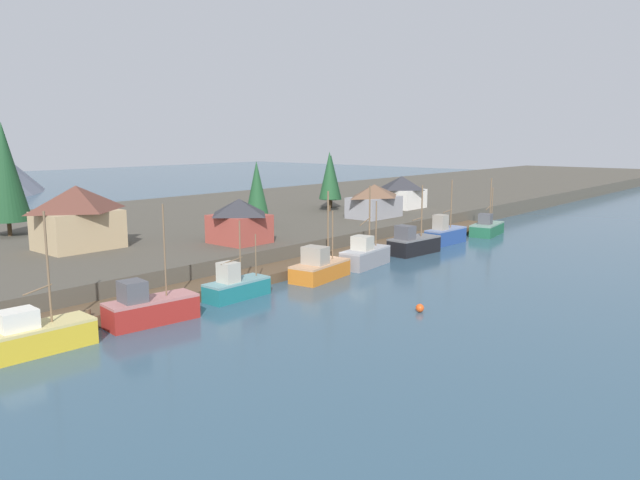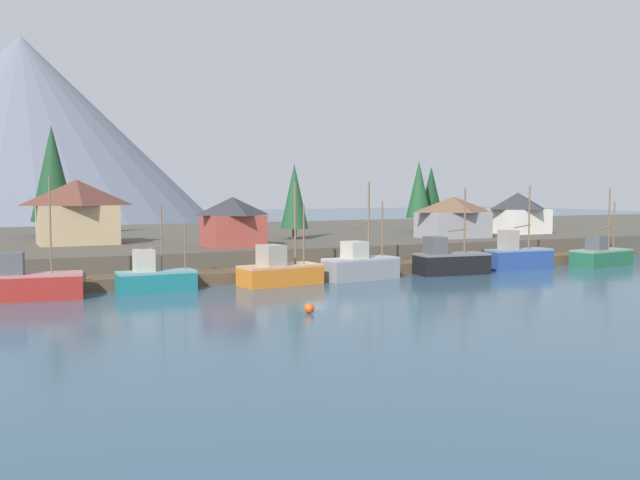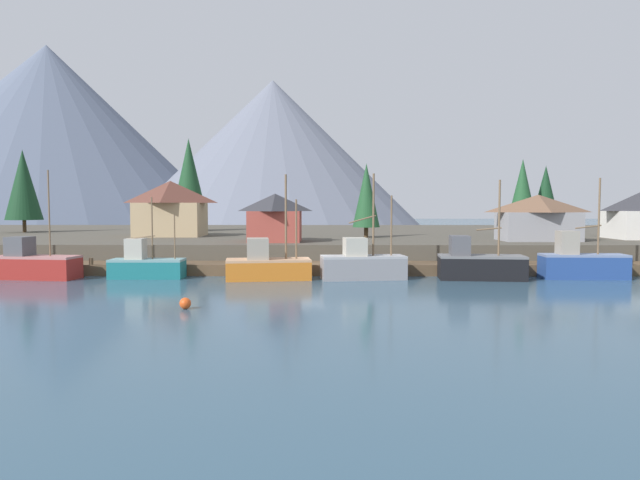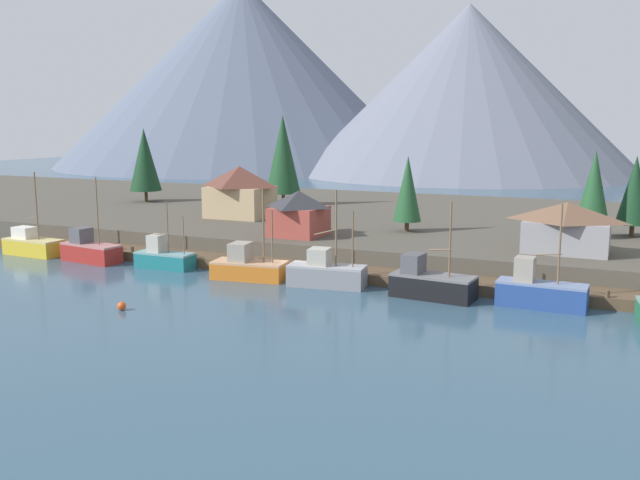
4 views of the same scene
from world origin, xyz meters
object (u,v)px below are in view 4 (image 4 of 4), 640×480
(conifer_mid_right, at_px, (283,154))
(fishing_boat_black, at_px, (431,283))
(house_grey, at_px, (566,227))
(house_red, at_px, (299,213))
(fishing_boat_grey, at_px, (326,273))
(channel_buoy, at_px, (122,306))
(house_tan, at_px, (240,191))
(fishing_boat_teal, at_px, (164,257))
(fishing_boat_orange, at_px, (248,267))
(fishing_boat_blue, at_px, (540,292))
(conifer_mid_left, at_px, (594,186))
(conifer_back_left, at_px, (635,190))
(fishing_boat_red, at_px, (90,250))
(conifer_near_left, at_px, (145,160))
(fishing_boat_yellow, at_px, (32,245))
(conifer_near_right, at_px, (408,189))

(conifer_mid_right, bearing_deg, fishing_boat_black, -47.64)
(house_grey, bearing_deg, house_red, -176.98)
(fishing_boat_grey, xyz_separation_m, channel_buoy, (-11.68, -14.33, -0.92))
(house_tan, relative_size, conifer_mid_right, 0.61)
(fishing_boat_teal, distance_m, fishing_boat_orange, 10.61)
(fishing_boat_orange, relative_size, fishing_boat_blue, 1.03)
(conifer_mid_left, bearing_deg, fishing_boat_black, -116.43)
(conifer_back_left, bearing_deg, fishing_boat_blue, -104.40)
(channel_buoy, bearing_deg, fishing_boat_blue, 25.90)
(fishing_boat_red, relative_size, house_grey, 1.12)
(fishing_boat_orange, xyz_separation_m, channel_buoy, (-3.56, -14.07, -0.85))
(conifer_mid_right, bearing_deg, channel_buoy, -77.16)
(conifer_near_left, bearing_deg, house_grey, -15.95)
(fishing_boat_yellow, bearing_deg, conifer_back_left, 25.02)
(house_tan, xyz_separation_m, house_grey, (41.77, -8.80, -0.95))
(fishing_boat_red, bearing_deg, house_red, 37.57)
(fishing_boat_red, bearing_deg, house_tan, 82.08)
(fishing_boat_red, height_order, fishing_boat_grey, fishing_boat_red)
(fishing_boat_black, xyz_separation_m, conifer_near_right, (-8.20, 19.22, 6.19))
(conifer_mid_left, relative_size, conifer_back_left, 1.07)
(fishing_boat_yellow, height_order, fishing_boat_grey, fishing_boat_yellow)
(fishing_boat_red, relative_size, fishing_boat_black, 1.10)
(fishing_boat_orange, bearing_deg, fishing_boat_black, -7.06)
(fishing_boat_orange, height_order, conifer_near_left, conifer_near_left)
(fishing_boat_black, bearing_deg, conifer_near_right, 118.50)
(fishing_boat_blue, bearing_deg, channel_buoy, -152.34)
(fishing_boat_red, height_order, fishing_boat_blue, fishing_boat_red)
(fishing_boat_teal, bearing_deg, fishing_boat_yellow, -179.46)
(fishing_boat_blue, xyz_separation_m, house_tan, (-40.98, 21.21, 4.64))
(fishing_boat_blue, height_order, conifer_near_left, conifer_near_left)
(house_red, bearing_deg, conifer_near_right, 37.39)
(conifer_near_left, bearing_deg, fishing_boat_blue, -25.77)
(fishing_boat_orange, xyz_separation_m, conifer_near_left, (-37.18, 31.75, 7.95))
(fishing_boat_orange, xyz_separation_m, conifer_mid_right, (-15.09, 36.55, 9.03))
(fishing_boat_teal, xyz_separation_m, fishing_boat_orange, (10.58, -0.82, 0.09))
(house_red, height_order, house_grey, house_red)
(channel_buoy, bearing_deg, house_grey, 41.01)
(fishing_boat_teal, height_order, house_grey, house_grey)
(fishing_boat_yellow, relative_size, conifer_mid_left, 1.00)
(fishing_boat_teal, bearing_deg, fishing_boat_red, -177.20)
(house_grey, relative_size, conifer_near_right, 0.95)
(fishing_boat_red, bearing_deg, channel_buoy, -33.67)
(fishing_boat_blue, relative_size, channel_buoy, 12.32)
(house_tan, height_order, conifer_mid_left, conifer_mid_left)
(conifer_back_left, bearing_deg, fishing_boat_black, -120.70)
(fishing_boat_teal, relative_size, conifer_near_left, 0.61)
(fishing_boat_orange, relative_size, conifer_near_left, 0.77)
(fishing_boat_teal, xyz_separation_m, fishing_boat_black, (28.63, -0.62, 0.16))
(fishing_boat_blue, relative_size, conifer_mid_right, 0.63)
(fishing_boat_orange, bearing_deg, conifer_back_left, 30.39)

